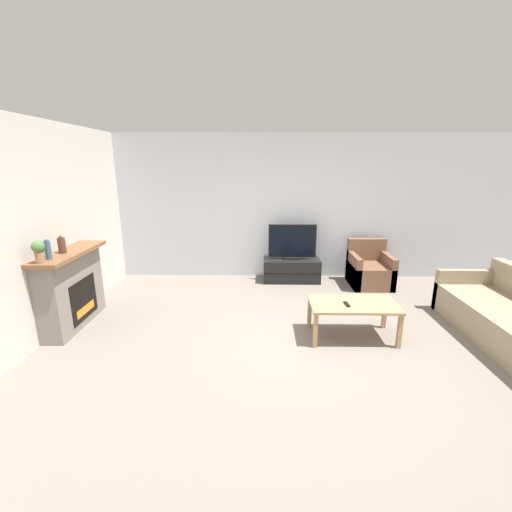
{
  "coord_description": "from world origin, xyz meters",
  "views": [
    {
      "loc": [
        -0.6,
        -3.76,
        2.16
      ],
      "look_at": [
        -0.68,
        1.06,
        0.85
      ],
      "focal_mm": 24.0,
      "sensor_mm": 36.0,
      "label": 1
    }
  ],
  "objects_px": {
    "mantel_vase_centre_left": "(62,245)",
    "coffee_table": "(353,307)",
    "fireplace": "(71,288)",
    "tv": "(292,243)",
    "tv_stand": "(292,270)",
    "mantel_vase_left": "(48,250)",
    "armchair": "(369,271)",
    "remote": "(347,304)",
    "potted_plant": "(39,250)"
  },
  "relations": [
    {
      "from": "mantel_vase_centre_left",
      "to": "tv",
      "type": "bearing_deg",
      "value": 32.52
    },
    {
      "from": "fireplace",
      "to": "remote",
      "type": "xyz_separation_m",
      "value": [
        3.63,
        -0.35,
        -0.06
      ]
    },
    {
      "from": "coffee_table",
      "to": "mantel_vase_centre_left",
      "type": "bearing_deg",
      "value": 177.05
    },
    {
      "from": "mantel_vase_centre_left",
      "to": "tv",
      "type": "xyz_separation_m",
      "value": [
        3.12,
        1.99,
        -0.42
      ]
    },
    {
      "from": "tv",
      "to": "armchair",
      "type": "distance_m",
      "value": 1.49
    },
    {
      "from": "mantel_vase_centre_left",
      "to": "coffee_table",
      "type": "distance_m",
      "value": 3.79
    },
    {
      "from": "mantel_vase_centre_left",
      "to": "armchair",
      "type": "height_order",
      "value": "mantel_vase_centre_left"
    },
    {
      "from": "fireplace",
      "to": "coffee_table",
      "type": "height_order",
      "value": "fireplace"
    },
    {
      "from": "armchair",
      "to": "tv",
      "type": "bearing_deg",
      "value": 171.71
    },
    {
      "from": "fireplace",
      "to": "coffee_table",
      "type": "relative_size",
      "value": 1.19
    },
    {
      "from": "tv",
      "to": "potted_plant",
      "type": "bearing_deg",
      "value": -141.95
    },
    {
      "from": "tv_stand",
      "to": "coffee_table",
      "type": "height_order",
      "value": "coffee_table"
    },
    {
      "from": "mantel_vase_centre_left",
      "to": "coffee_table",
      "type": "bearing_deg",
      "value": -2.95
    },
    {
      "from": "tv_stand",
      "to": "remote",
      "type": "relative_size",
      "value": 6.85
    },
    {
      "from": "potted_plant",
      "to": "tv_stand",
      "type": "distance_m",
      "value": 4.08
    },
    {
      "from": "armchair",
      "to": "fireplace",
      "type": "bearing_deg",
      "value": -159.6
    },
    {
      "from": "mantel_vase_centre_left",
      "to": "potted_plant",
      "type": "height_order",
      "value": "potted_plant"
    },
    {
      "from": "fireplace",
      "to": "coffee_table",
      "type": "distance_m",
      "value": 3.74
    },
    {
      "from": "mantel_vase_left",
      "to": "potted_plant",
      "type": "relative_size",
      "value": 0.95
    },
    {
      "from": "tv_stand",
      "to": "tv",
      "type": "bearing_deg",
      "value": -90.0
    },
    {
      "from": "mantel_vase_left",
      "to": "mantel_vase_centre_left",
      "type": "xyz_separation_m",
      "value": [
        0.0,
        0.29,
        -0.01
      ]
    },
    {
      "from": "tv_stand",
      "to": "coffee_table",
      "type": "bearing_deg",
      "value": -74.92
    },
    {
      "from": "armchair",
      "to": "mantel_vase_centre_left",
      "type": "bearing_deg",
      "value": -158.46
    },
    {
      "from": "tv",
      "to": "armchair",
      "type": "relative_size",
      "value": 1.09
    },
    {
      "from": "mantel_vase_left",
      "to": "mantel_vase_centre_left",
      "type": "relative_size",
      "value": 1.09
    },
    {
      "from": "potted_plant",
      "to": "tv",
      "type": "distance_m",
      "value": 3.99
    },
    {
      "from": "armchair",
      "to": "coffee_table",
      "type": "xyz_separation_m",
      "value": [
        -0.81,
        -1.98,
        0.14
      ]
    },
    {
      "from": "mantel_vase_left",
      "to": "remote",
      "type": "height_order",
      "value": "mantel_vase_left"
    },
    {
      "from": "tv_stand",
      "to": "coffee_table",
      "type": "xyz_separation_m",
      "value": [
        0.59,
        -2.18,
        0.2
      ]
    },
    {
      "from": "mantel_vase_left",
      "to": "potted_plant",
      "type": "height_order",
      "value": "potted_plant"
    },
    {
      "from": "mantel_vase_left",
      "to": "mantel_vase_centre_left",
      "type": "bearing_deg",
      "value": 90.0
    },
    {
      "from": "mantel_vase_centre_left",
      "to": "potted_plant",
      "type": "relative_size",
      "value": 0.87
    },
    {
      "from": "mantel_vase_left",
      "to": "remote",
      "type": "xyz_separation_m",
      "value": [
        3.61,
        0.04,
        -0.69
      ]
    },
    {
      "from": "fireplace",
      "to": "mantel_vase_left",
      "type": "relative_size",
      "value": 5.14
    },
    {
      "from": "mantel_vase_left",
      "to": "coffee_table",
      "type": "height_order",
      "value": "mantel_vase_left"
    },
    {
      "from": "tv",
      "to": "remote",
      "type": "bearing_deg",
      "value": -77.69
    },
    {
      "from": "mantel_vase_centre_left",
      "to": "coffee_table",
      "type": "xyz_separation_m",
      "value": [
        3.71,
        -0.19,
        -0.75
      ]
    },
    {
      "from": "fireplace",
      "to": "armchair",
      "type": "bearing_deg",
      "value": 20.4
    },
    {
      "from": "fireplace",
      "to": "mantel_vase_left",
      "type": "height_order",
      "value": "mantel_vase_left"
    },
    {
      "from": "coffee_table",
      "to": "potted_plant",
      "type": "bearing_deg",
      "value": -175.96
    },
    {
      "from": "potted_plant",
      "to": "remote",
      "type": "bearing_deg",
      "value": 3.14
    },
    {
      "from": "remote",
      "to": "fireplace",
      "type": "bearing_deg",
      "value": 168.68
    },
    {
      "from": "fireplace",
      "to": "mantel_vase_centre_left",
      "type": "bearing_deg",
      "value": -80.28
    },
    {
      "from": "remote",
      "to": "tv",
      "type": "bearing_deg",
      "value": 96.53
    },
    {
      "from": "potted_plant",
      "to": "coffee_table",
      "type": "xyz_separation_m",
      "value": [
        3.71,
        0.26,
        -0.79
      ]
    },
    {
      "from": "fireplace",
      "to": "mantel_vase_centre_left",
      "type": "relative_size",
      "value": 5.61
    },
    {
      "from": "mantel_vase_left",
      "to": "tv",
      "type": "xyz_separation_m",
      "value": [
        3.12,
        2.28,
        -0.44
      ]
    },
    {
      "from": "tv_stand",
      "to": "tv",
      "type": "relative_size",
      "value": 1.19
    },
    {
      "from": "mantel_vase_left",
      "to": "tv_stand",
      "type": "relative_size",
      "value": 0.24
    },
    {
      "from": "fireplace",
      "to": "tv_stand",
      "type": "height_order",
      "value": "fireplace"
    }
  ]
}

